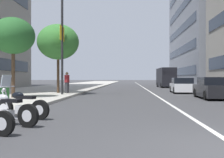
# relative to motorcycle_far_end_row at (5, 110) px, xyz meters

# --- Properties ---
(sidewalk_right_plaza) EXTENTS (160.00, 10.40, 0.15)m
(sidewalk_right_plaza) POSITION_rel_motorcycle_far_end_row_xyz_m (27.53, 5.71, -0.37)
(sidewalk_right_plaza) COLOR #B2ADA3
(sidewalk_right_plaza) RESTS_ON ground
(lane_centre_stripe) EXTENTS (110.00, 0.16, 0.01)m
(lane_centre_stripe) POSITION_rel_motorcycle_far_end_row_xyz_m (32.53, -5.76, -0.44)
(lane_centre_stripe) COLOR silver
(lane_centre_stripe) RESTS_ON ground
(motorcycle_far_end_row) EXTENTS (0.90, 2.15, 1.49)m
(motorcycle_far_end_row) POSITION_rel_motorcycle_far_end_row_xyz_m (0.00, 0.00, 0.00)
(motorcycle_far_end_row) COLOR black
(motorcycle_far_end_row) RESTS_ON ground
(motorcycle_mid_row) EXTENTS (0.81, 2.07, 1.49)m
(motorcycle_mid_row) POSITION_rel_motorcycle_far_end_row_xyz_m (1.31, 0.07, 0.00)
(motorcycle_mid_row) COLOR black
(motorcycle_mid_row) RESTS_ON ground
(car_far_down_avenue) EXTENTS (4.52, 1.98, 1.45)m
(car_far_down_avenue) POSITION_rel_motorcycle_far_end_row_xyz_m (10.82, -9.26, 0.23)
(car_far_down_avenue) COLOR black
(car_far_down_avenue) RESTS_ON ground
(car_following_behind) EXTENTS (4.19, 2.09, 1.42)m
(car_following_behind) POSITION_rel_motorcycle_far_end_row_xyz_m (17.82, -8.58, 0.22)
(car_following_behind) COLOR silver
(car_following_behind) RESTS_ON ground
(delivery_van_ahead) EXTENTS (6.24, 2.32, 2.91)m
(delivery_van_ahead) POSITION_rel_motorcycle_far_end_row_xyz_m (33.34, -9.20, 1.10)
(delivery_van_ahead) COLOR black
(delivery_van_ahead) RESTS_ON ground
(street_lamp_with_banners) EXTENTS (1.26, 2.10, 9.50)m
(street_lamp_with_banners) POSITION_rel_motorcycle_far_end_row_xyz_m (12.53, 1.23, 5.22)
(street_lamp_with_banners) COLOR #232326
(street_lamp_with_banners) RESTS_ON sidewalk_right_plaza
(street_tree_by_lamp_post) EXTENTS (2.73, 2.73, 5.09)m
(street_tree_by_lamp_post) POSITION_rel_motorcycle_far_end_row_xyz_m (8.98, 3.75, 3.62)
(street_tree_by_lamp_post) COLOR #473323
(street_tree_by_lamp_post) RESTS_ON sidewalk_right_plaza
(street_tree_mid_sidewalk) EXTENTS (3.50, 3.50, 5.78)m
(street_tree_mid_sidewalk) POSITION_rel_motorcycle_far_end_row_xyz_m (14.68, 2.37, 3.99)
(street_tree_mid_sidewalk) COLOR #473323
(street_tree_mid_sidewalk) RESTS_ON sidewalk_right_plaza
(pedestrian_on_plaza) EXTENTS (0.45, 0.35, 1.74)m
(pedestrian_on_plaza) POSITION_rel_motorcycle_far_end_row_xyz_m (14.28, 1.53, 0.59)
(pedestrian_on_plaza) COLOR #2D2D33
(pedestrian_on_plaza) RESTS_ON sidewalk_right_plaza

